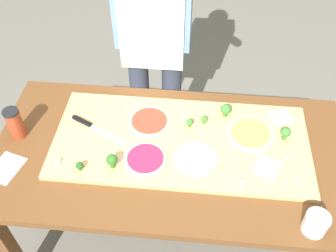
{
  "coord_description": "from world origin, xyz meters",
  "views": [
    {
      "loc": [
        0.1,
        -1.11,
        2.14
      ],
      "look_at": [
        -0.01,
        0.05,
        0.89
      ],
      "focal_mm": 41.27,
      "sensor_mm": 36.0,
      "label": 1
    }
  ],
  "objects_px": {
    "pizza_slice_near_left": "(281,117)",
    "cheese_crumble_a": "(242,182)",
    "pizza_whole_cheese_artichoke": "(196,158)",
    "cheese_crumble_d": "(298,179)",
    "flour_cup": "(315,224)",
    "pizza_whole_tomato_red": "(149,121)",
    "broccoli_floret_center_left": "(286,132)",
    "cheese_crumble_f": "(58,162)",
    "cheese_crumble_c": "(203,132)",
    "cook_center": "(153,26)",
    "cheese_crumble_b": "(184,116)",
    "sauce_jar": "(15,123)",
    "broccoli_floret_front_left": "(226,110)",
    "broccoli_floret_back_mid": "(80,166)",
    "chefs_knife": "(91,126)",
    "pizza_slice_center": "(267,167)",
    "recipe_note": "(6,168)",
    "broccoli_floret_back_right": "(190,122)",
    "pizza_whole_pesto_green": "(250,133)",
    "pizza_whole_beet_magenta": "(145,159)",
    "cheese_crumble_e": "(286,159)",
    "prep_table": "(170,165)",
    "broccoli_floret_back_left": "(112,160)"
  },
  "relations": [
    {
      "from": "pizza_slice_near_left",
      "to": "cheese_crumble_a",
      "type": "height_order",
      "value": "cheese_crumble_a"
    },
    {
      "from": "broccoli_floret_center_left",
      "to": "flour_cup",
      "type": "distance_m",
      "value": 0.45
    },
    {
      "from": "pizza_whole_tomato_red",
      "to": "cheese_crumble_a",
      "type": "bearing_deg",
      "value": -36.09
    },
    {
      "from": "cheese_crumble_b",
      "to": "sauce_jar",
      "type": "height_order",
      "value": "sauce_jar"
    },
    {
      "from": "prep_table",
      "to": "cheese_crumble_f",
      "type": "relative_size",
      "value": 83.88
    },
    {
      "from": "broccoli_floret_back_left",
      "to": "cheese_crumble_f",
      "type": "distance_m",
      "value": 0.24
    },
    {
      "from": "broccoli_floret_center_left",
      "to": "cheese_crumble_e",
      "type": "height_order",
      "value": "broccoli_floret_center_left"
    },
    {
      "from": "pizza_whole_tomato_red",
      "to": "broccoli_floret_front_left",
      "type": "relative_size",
      "value": 3.02
    },
    {
      "from": "sauce_jar",
      "to": "broccoli_floret_center_left",
      "type": "bearing_deg",
      "value": 3.68
    },
    {
      "from": "broccoli_floret_back_right",
      "to": "cheese_crumble_a",
      "type": "distance_m",
      "value": 0.39
    },
    {
      "from": "broccoli_floret_center_left",
      "to": "broccoli_floret_back_right",
      "type": "distance_m",
      "value": 0.44
    },
    {
      "from": "broccoli_floret_back_right",
      "to": "cook_center",
      "type": "height_order",
      "value": "cook_center"
    },
    {
      "from": "cheese_crumble_a",
      "to": "sauce_jar",
      "type": "distance_m",
      "value": 1.05
    },
    {
      "from": "cook_center",
      "to": "prep_table",
      "type": "bearing_deg",
      "value": -76.97
    },
    {
      "from": "cheese_crumble_a",
      "to": "recipe_note",
      "type": "bearing_deg",
      "value": -179.87
    },
    {
      "from": "pizza_whole_pesto_green",
      "to": "broccoli_floret_back_left",
      "type": "distance_m",
      "value": 0.65
    },
    {
      "from": "cheese_crumble_c",
      "to": "cheese_crumble_d",
      "type": "height_order",
      "value": "cheese_crumble_c"
    },
    {
      "from": "pizza_whole_cheese_artichoke",
      "to": "cheese_crumble_f",
      "type": "xyz_separation_m",
      "value": [
        -0.59,
        -0.08,
        0.0
      ]
    },
    {
      "from": "chefs_knife",
      "to": "flour_cup",
      "type": "distance_m",
      "value": 1.06
    },
    {
      "from": "broccoli_floret_back_mid",
      "to": "cheese_crumble_b",
      "type": "relative_size",
      "value": 3.4
    },
    {
      "from": "pizza_slice_center",
      "to": "cheese_crumble_f",
      "type": "relative_size",
      "value": 5.38
    },
    {
      "from": "pizza_whole_cheese_artichoke",
      "to": "cheese_crumble_d",
      "type": "distance_m",
      "value": 0.44
    },
    {
      "from": "prep_table",
      "to": "cheese_crumble_f",
      "type": "distance_m",
      "value": 0.51
    },
    {
      "from": "pizza_whole_pesto_green",
      "to": "cheese_crumble_d",
      "type": "height_order",
      "value": "pizza_whole_pesto_green"
    },
    {
      "from": "broccoli_floret_center_left",
      "to": "cook_center",
      "type": "height_order",
      "value": "cook_center"
    },
    {
      "from": "chefs_knife",
      "to": "cheese_crumble_c",
      "type": "bearing_deg",
      "value": 0.88
    },
    {
      "from": "pizza_whole_pesto_green",
      "to": "sauce_jar",
      "type": "bearing_deg",
      "value": -175.3
    },
    {
      "from": "flour_cup",
      "to": "cook_center",
      "type": "relative_size",
      "value": 0.06
    },
    {
      "from": "pizza_slice_near_left",
      "to": "cheese_crumble_a",
      "type": "bearing_deg",
      "value": -116.59
    },
    {
      "from": "recipe_note",
      "to": "cook_center",
      "type": "distance_m",
      "value": 1.02
    },
    {
      "from": "prep_table",
      "to": "flour_cup",
      "type": "relative_size",
      "value": 17.31
    },
    {
      "from": "pizza_whole_tomato_red",
      "to": "pizza_slice_center",
      "type": "bearing_deg",
      "value": -22.06
    },
    {
      "from": "flour_cup",
      "to": "pizza_whole_tomato_red",
      "type": "bearing_deg",
      "value": 145.43
    },
    {
      "from": "pizza_whole_pesto_green",
      "to": "cheese_crumble_a",
      "type": "height_order",
      "value": "cheese_crumble_a"
    },
    {
      "from": "chefs_knife",
      "to": "broccoli_floret_front_left",
      "type": "distance_m",
      "value": 0.65
    },
    {
      "from": "broccoli_floret_center_left",
      "to": "pizza_whole_cheese_artichoke",
      "type": "bearing_deg",
      "value": -158.07
    },
    {
      "from": "cheese_crumble_e",
      "to": "cheese_crumble_f",
      "type": "height_order",
      "value": "cheese_crumble_f"
    },
    {
      "from": "chefs_knife",
      "to": "pizza_whole_pesto_green",
      "type": "bearing_deg",
      "value": 1.82
    },
    {
      "from": "pizza_whole_cheese_artichoke",
      "to": "sauce_jar",
      "type": "relative_size",
      "value": 1.25
    },
    {
      "from": "recipe_note",
      "to": "broccoli_floret_back_right",
      "type": "bearing_deg",
      "value": 21.39
    },
    {
      "from": "broccoli_floret_front_left",
      "to": "sauce_jar",
      "type": "relative_size",
      "value": 0.43
    },
    {
      "from": "broccoli_floret_front_left",
      "to": "cheese_crumble_a",
      "type": "xyz_separation_m",
      "value": [
        0.07,
        -0.4,
        -0.03
      ]
    },
    {
      "from": "broccoli_floret_back_right",
      "to": "recipe_note",
      "type": "bearing_deg",
      "value": -158.61
    },
    {
      "from": "pizza_slice_center",
      "to": "recipe_note",
      "type": "height_order",
      "value": "pizza_slice_center"
    },
    {
      "from": "broccoli_floret_front_left",
      "to": "cheese_crumble_f",
      "type": "height_order",
      "value": "broccoli_floret_front_left"
    },
    {
      "from": "pizza_whole_cheese_artichoke",
      "to": "sauce_jar",
      "type": "xyz_separation_m",
      "value": [
        -0.84,
        0.08,
        0.05
      ]
    },
    {
      "from": "pizza_whole_beet_magenta",
      "to": "pizza_whole_pesto_green",
      "type": "bearing_deg",
      "value": 22.8
    },
    {
      "from": "pizza_whole_tomato_red",
      "to": "pizza_slice_near_left",
      "type": "relative_size",
      "value": 2.17
    },
    {
      "from": "chefs_knife",
      "to": "pizza_whole_cheese_artichoke",
      "type": "relative_size",
      "value": 1.48
    },
    {
      "from": "pizza_whole_pesto_green",
      "to": "cheese_crumble_d",
      "type": "relative_size",
      "value": 16.25
    }
  ]
}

